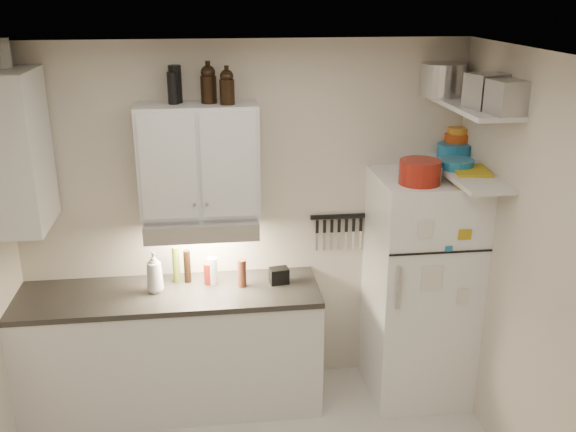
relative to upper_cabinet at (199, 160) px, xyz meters
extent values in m
cube|color=white|center=(0.30, -1.33, 0.78)|extent=(3.20, 3.00, 0.02)
cube|color=beige|center=(0.30, 0.18, -0.53)|extent=(3.20, 0.02, 2.60)
cube|color=beige|center=(1.91, -1.33, -0.53)|extent=(0.02, 3.00, 2.60)
cube|color=silver|center=(-0.25, -0.14, -1.39)|extent=(2.10, 0.60, 0.88)
cube|color=#292723|center=(-0.25, -0.14, -0.93)|extent=(2.10, 0.62, 0.04)
cube|color=silver|center=(0.00, 0.00, 0.00)|extent=(0.80, 0.33, 0.75)
cube|color=silver|center=(-1.14, -0.14, 0.12)|extent=(0.33, 0.55, 1.00)
cube|color=silver|center=(0.00, -0.06, -0.44)|extent=(0.76, 0.46, 0.12)
cube|color=white|center=(1.55, -0.18, -0.98)|extent=(0.70, 0.68, 1.70)
cube|color=silver|center=(1.75, -0.31, 0.38)|extent=(0.30, 0.95, 0.03)
cube|color=silver|center=(1.75, -0.31, -0.07)|extent=(0.30, 0.95, 0.03)
cube|color=black|center=(1.00, 0.15, -0.51)|extent=(0.42, 0.02, 0.03)
cylinder|color=maroon|center=(1.43, -0.33, -0.05)|extent=(0.34, 0.34, 0.16)
cube|color=#B39416|center=(1.77, -0.36, -0.08)|extent=(0.26, 0.31, 0.09)
cylinder|color=silver|center=(1.57, -0.29, -0.08)|extent=(0.07, 0.07, 0.09)
cylinder|color=silver|center=(1.67, 0.03, 0.50)|extent=(0.31, 0.31, 0.22)
cube|color=#AAAAAD|center=(1.77, -0.46, 0.49)|extent=(0.25, 0.24, 0.21)
cube|color=#AAAAAD|center=(1.81, -0.68, 0.49)|extent=(0.22, 0.22, 0.20)
cylinder|color=#1D6F9F|center=(1.80, 0.04, 0.00)|extent=(0.23, 0.23, 0.09)
cylinder|color=#B84111|center=(1.85, 0.12, 0.07)|extent=(0.19, 0.19, 0.06)
cylinder|color=orange|center=(1.85, 0.12, 0.12)|extent=(0.15, 0.15, 0.05)
cylinder|color=#1D6F9F|center=(1.70, -0.25, -0.02)|extent=(0.31, 0.31, 0.06)
cylinder|color=black|center=(-0.13, 0.05, 0.50)|extent=(0.10, 0.10, 0.24)
cylinder|color=black|center=(-0.15, 0.01, 0.48)|extent=(0.09, 0.09, 0.20)
imported|color=silver|center=(-0.34, -0.12, -0.74)|extent=(0.17, 0.17, 0.33)
cylinder|color=brown|center=(0.26, -0.11, -0.80)|extent=(0.07, 0.07, 0.20)
cylinder|color=#586E1B|center=(-0.20, 0.02, -0.77)|extent=(0.06, 0.06, 0.27)
cylinder|color=black|center=(-0.12, 0.01, -0.78)|extent=(0.06, 0.06, 0.24)
cylinder|color=silver|center=(0.06, -0.05, -0.81)|extent=(0.08, 0.08, 0.20)
cylinder|color=maroon|center=(0.03, -0.04, -0.83)|extent=(0.09, 0.09, 0.16)
cube|color=black|center=(0.53, -0.09, -0.85)|extent=(0.14, 0.11, 0.11)
camera|label=1|loc=(0.07, -4.23, 1.09)|focal=40.00mm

